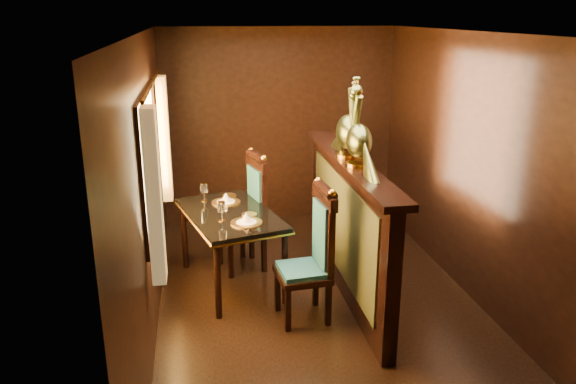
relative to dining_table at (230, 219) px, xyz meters
name	(u,v)px	position (x,y,z in m)	size (l,w,h in m)	color
ground	(320,308)	(0.79, -0.63, -0.71)	(5.00, 5.00, 0.00)	black
room_shell	(313,144)	(0.70, -0.62, 0.87)	(3.04, 5.04, 2.52)	black
partition	(347,224)	(1.11, -0.33, 0.01)	(0.26, 2.70, 1.36)	black
dining_table	(230,219)	(0.00, 0.00, 0.00)	(1.11, 1.48, 0.98)	black
chair_left	(315,249)	(0.70, -0.76, -0.05)	(0.50, 0.52, 1.27)	black
chair_right	(251,208)	(0.25, 0.40, -0.04)	(0.56, 0.58, 1.29)	black
peacock_left	(360,126)	(1.11, -0.60, 1.02)	(0.23, 0.61, 0.73)	#194D35
peacock_right	(349,117)	(1.11, -0.27, 1.04)	(0.24, 0.65, 0.77)	#194D35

